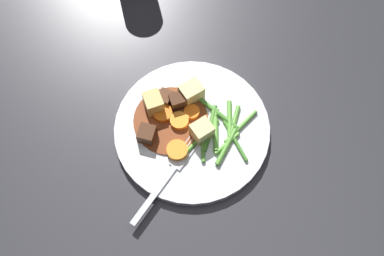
{
  "coord_description": "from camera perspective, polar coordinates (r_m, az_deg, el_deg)",
  "views": [
    {
      "loc": [
        0.01,
        0.34,
        0.78
      ],
      "look_at": [
        0.0,
        0.0,
        0.01
      ],
      "focal_mm": 45.9,
      "sensor_mm": 36.0,
      "label": 1
    }
  ],
  "objects": [
    {
      "name": "ground_plane",
      "position": [
        0.85,
        0.0,
        -0.41
      ],
      "size": [
        3.0,
        3.0,
        0.0
      ],
      "primitive_type": "plane",
      "color": "#2D2D33"
    },
    {
      "name": "dinner_plate",
      "position": [
        0.85,
        0.0,
        -0.2
      ],
      "size": [
        0.27,
        0.27,
        0.01
      ],
      "primitive_type": "cylinder",
      "color": "white",
      "rests_on": "ground_plane"
    },
    {
      "name": "stew_sauce",
      "position": [
        0.84,
        -2.48,
        0.89
      ],
      "size": [
        0.13,
        0.13,
        0.0
      ],
      "primitive_type": "cylinder",
      "color": "brown",
      "rests_on": "dinner_plate"
    },
    {
      "name": "carrot_slice_0",
      "position": [
        0.82,
        -1.74,
        -2.63
      ],
      "size": [
        0.04,
        0.04,
        0.01
      ],
      "primitive_type": "cylinder",
      "rotation": [
        0.0,
        0.0,
        4.67
      ],
      "color": "orange",
      "rests_on": "dinner_plate"
    },
    {
      "name": "carrot_slice_1",
      "position": [
        0.84,
        -1.49,
        0.81
      ],
      "size": [
        0.03,
        0.03,
        0.01
      ],
      "primitive_type": "cylinder",
      "rotation": [
        0.0,
        0.0,
        1.61
      ],
      "color": "orange",
      "rests_on": "dinner_plate"
    },
    {
      "name": "carrot_slice_2",
      "position": [
        0.85,
        -3.42,
        1.72
      ],
      "size": [
        0.05,
        0.05,
        0.01
      ],
      "primitive_type": "cylinder",
      "rotation": [
        0.0,
        0.0,
        5.38
      ],
      "color": "orange",
      "rests_on": "dinner_plate"
    },
    {
      "name": "carrot_slice_3",
      "position": [
        0.85,
        -0.14,
        1.85
      ],
      "size": [
        0.04,
        0.04,
        0.01
      ],
      "primitive_type": "cylinder",
      "rotation": [
        0.0,
        0.0,
        5.63
      ],
      "color": "orange",
      "rests_on": "dinner_plate"
    },
    {
      "name": "potato_chunk_0",
      "position": [
        0.85,
        -0.2,
        4.18
      ],
      "size": [
        0.05,
        0.05,
        0.03
      ],
      "primitive_type": "cube",
      "rotation": [
        0.0,
        0.0,
        5.27
      ],
      "color": "#EAD68C",
      "rests_on": "dinner_plate"
    },
    {
      "name": "potato_chunk_1",
      "position": [
        0.82,
        1.16,
        -0.33
      ],
      "size": [
        0.04,
        0.04,
        0.03
      ],
      "primitive_type": "cube",
      "rotation": [
        0.0,
        0.0,
        5.3
      ],
      "color": "#EAD68C",
      "rests_on": "dinner_plate"
    },
    {
      "name": "potato_chunk_2",
      "position": [
        0.84,
        -4.51,
        2.95
      ],
      "size": [
        0.04,
        0.04,
        0.03
      ],
      "primitive_type": "cube",
      "rotation": [
        0.0,
        0.0,
        1.91
      ],
      "color": "#DBBC6B",
      "rests_on": "dinner_plate"
    },
    {
      "name": "meat_chunk_0",
      "position": [
        0.85,
        -1.65,
        3.13
      ],
      "size": [
        0.03,
        0.03,
        0.03
      ],
      "primitive_type": "cube",
      "rotation": [
        0.0,
        0.0,
        5.03
      ],
      "color": "#4C2B19",
      "rests_on": "dinner_plate"
    },
    {
      "name": "meat_chunk_1",
      "position": [
        0.86,
        -3.15,
        3.55
      ],
      "size": [
        0.03,
        0.03,
        0.02
      ],
      "primitive_type": "cube",
      "rotation": [
        0.0,
        0.0,
        2.73
      ],
      "color": "#56331E",
      "rests_on": "dinner_plate"
    },
    {
      "name": "meat_chunk_2",
      "position": [
        0.82,
        -5.28,
        -0.7
      ],
      "size": [
        0.03,
        0.03,
        0.02
      ],
      "primitive_type": "cube",
      "rotation": [
        0.0,
        0.0,
        1.29
      ],
      "color": "#4C2B19",
      "rests_on": "dinner_plate"
    },
    {
      "name": "green_bean_0",
      "position": [
        0.85,
        3.12,
        1.67
      ],
      "size": [
        0.07,
        0.06,
        0.01
      ],
      "primitive_type": "cylinder",
      "rotation": [
        0.0,
        1.57,
        5.55
      ],
      "color": "#4C8E33",
      "rests_on": "dinner_plate"
    },
    {
      "name": "green_bean_1",
      "position": [
        0.84,
        5.7,
        0.08
      ],
      "size": [
        0.06,
        0.06,
        0.01
      ],
      "primitive_type": "cylinder",
      "rotation": [
        0.0,
        1.57,
        3.94
      ],
      "color": "#66AD42",
      "rests_on": "dinner_plate"
    },
    {
      "name": "green_bean_2",
      "position": [
        0.83,
        4.09,
        -1.8
      ],
      "size": [
        0.05,
        0.04,
        0.01
      ],
      "primitive_type": "cylinder",
      "rotation": [
        0.0,
        1.57,
        3.86
      ],
      "color": "#66AD42",
      "rests_on": "dinner_plate"
    },
    {
      "name": "green_bean_3",
      "position": [
        0.83,
        2.76,
        -0.68
      ],
      "size": [
        0.01,
        0.06,
        0.01
      ],
      "primitive_type": "cylinder",
      "rotation": [
        0.0,
        1.57,
        4.69
      ],
      "color": "#66AD42",
      "rests_on": "dinner_plate"
    },
    {
      "name": "green_bean_4",
      "position": [
        0.83,
        2.2,
        -0.21
      ],
      "size": [
        0.03,
        0.08,
        0.01
      ],
      "primitive_type": "cylinder",
      "rotation": [
        0.0,
        1.57,
        4.41
      ],
      "color": "#599E38",
      "rests_on": "dinner_plate"
    },
    {
      "name": "green_bean_5",
      "position": [
        0.83,
        1.26,
        -0.88
      ],
      "size": [
        0.06,
        0.06,
        0.01
      ],
      "primitive_type": "cylinder",
      "rotation": [
        0.0,
        1.57,
        3.95
      ],
      "color": "#599E38",
      "rests_on": "dinner_plate"
    },
    {
      "name": "green_bean_6",
      "position": [
        0.83,
        5.05,
        -1.46
      ],
      "size": [
        0.04,
        0.08,
        0.01
      ],
      "primitive_type": "cylinder",
      "rotation": [
        0.0,
        1.57,
        5.15
      ],
      "color": "#4C8E33",
      "rests_on": "dinner_plate"
    },
    {
      "name": "green_bean_7",
      "position": [
        0.82,
        4.02,
        -2.18
      ],
      "size": [
        0.04,
        0.07,
        0.01
      ],
      "primitive_type": "cylinder",
      "rotation": [
        0.0,
        1.57,
        4.22
      ],
      "color": "#599E38",
      "rests_on": "dinner_plate"
    },
    {
      "name": "green_bean_8",
      "position": [
        0.84,
        4.79,
        -0.07
      ],
      "size": [
        0.03,
        0.08,
        0.01
      ],
      "primitive_type": "cylinder",
      "rotation": [
        0.0,
        1.57,
        4.42
      ],
      "color": "#66AD42",
      "rests_on": "dinner_plate"
    },
    {
      "name": "green_bean_9",
      "position": [
        0.82,
        1.26,
        -1.82
      ],
      "size": [
        0.01,
        0.07,
        0.01
      ],
      "primitive_type": "cylinder",
      "rotation": [
        0.0,
        1.57,
        4.71
      ],
      "color": "#599E38",
      "rests_on": "dinner_plate"
    },
    {
      "name": "green_bean_10",
      "position": [
        0.83,
        2.14,
        -0.1
      ],
      "size": [
        0.03,
        0.08,
        0.01
      ],
      "primitive_type": "cylinder",
      "rotation": [
        0.0,
        1.57,
        4.46
      ],
      "color": "#4C8E33",
      "rests_on": "dinner_plate"
    },
    {
      "name": "green_bean_11",
      "position": [
        0.84,
        4.38,
        1.02
      ],
      "size": [
        0.01,
        0.07,
        0.01
      ],
      "primitive_type": "cylinder",
      "rotation": [
        0.0,
        1.57,
        4.68
      ],
      "color": "#66AD42",
      "rests_on": "dinner_plate"
    },
    {
      "name": "fork",
      "position": [
        0.81,
        -2.96,
        -5.78
      ],
      "size": [
        0.11,
        0.15,
        0.0
      ],
      "color": "silver",
      "rests_on": "dinner_plate"
    }
  ]
}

